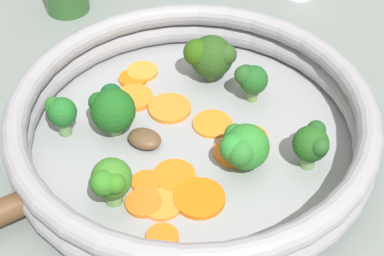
{
  "coord_description": "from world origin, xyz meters",
  "views": [
    {
      "loc": [
        0.07,
        0.45,
        0.45
      ],
      "look_at": [
        0.0,
        0.0,
        0.03
      ],
      "focal_mm": 60.0,
      "sensor_mm": 36.0,
      "label": 1
    }
  ],
  "objects_px": {
    "carrot_slice_4": "(174,176)",
    "carrot_slice_6": "(199,198)",
    "carrot_slice_12": "(252,137)",
    "broccoli_floret_3": "(243,147)",
    "carrot_slice_9": "(143,203)",
    "broccoli_floret_1": "(110,181)",
    "broccoli_floret_5": "(210,56)",
    "broccoli_floret_0": "(312,144)",
    "carrot_slice_7": "(134,98)",
    "carrot_slice_3": "(234,152)",
    "carrot_slice_10": "(162,237)",
    "carrot_slice_11": "(133,79)",
    "carrot_slice_1": "(142,71)",
    "skillet": "(192,143)",
    "broccoli_floret_6": "(60,112)",
    "broccoli_floret_4": "(112,108)",
    "carrot_slice_8": "(146,182)",
    "mushroom_piece_0": "(145,142)",
    "carrot_slice_5": "(212,124)",
    "broccoli_floret_2": "(250,78)",
    "carrot_slice_0": "(170,108)",
    "carrot_slice_2": "(162,204)"
  },
  "relations": [
    {
      "from": "carrot_slice_4",
      "to": "carrot_slice_6",
      "type": "bearing_deg",
      "value": 121.04
    },
    {
      "from": "carrot_slice_4",
      "to": "carrot_slice_12",
      "type": "distance_m",
      "value": 0.09
    },
    {
      "from": "broccoli_floret_3",
      "to": "carrot_slice_4",
      "type": "bearing_deg",
      "value": 1.13
    },
    {
      "from": "carrot_slice_4",
      "to": "carrot_slice_9",
      "type": "height_order",
      "value": "same"
    },
    {
      "from": "broccoli_floret_1",
      "to": "broccoli_floret_5",
      "type": "distance_m",
      "value": 0.2
    },
    {
      "from": "broccoli_floret_0",
      "to": "broccoli_floret_5",
      "type": "height_order",
      "value": "broccoli_floret_5"
    },
    {
      "from": "carrot_slice_7",
      "to": "carrot_slice_3",
      "type": "bearing_deg",
      "value": 133.3
    },
    {
      "from": "carrot_slice_10",
      "to": "broccoli_floret_5",
      "type": "bearing_deg",
      "value": -110.48
    },
    {
      "from": "carrot_slice_11",
      "to": "broccoli_floret_1",
      "type": "relative_size",
      "value": 0.63
    },
    {
      "from": "carrot_slice_1",
      "to": "carrot_slice_4",
      "type": "bearing_deg",
      "value": 95.1
    },
    {
      "from": "broccoli_floret_1",
      "to": "skillet",
      "type": "bearing_deg",
      "value": -139.06
    },
    {
      "from": "broccoli_floret_5",
      "to": "broccoli_floret_6",
      "type": "bearing_deg",
      "value": 21.1
    },
    {
      "from": "broccoli_floret_5",
      "to": "broccoli_floret_4",
      "type": "bearing_deg",
      "value": 30.89
    },
    {
      "from": "carrot_slice_9",
      "to": "broccoli_floret_4",
      "type": "relative_size",
      "value": 0.65
    },
    {
      "from": "carrot_slice_1",
      "to": "carrot_slice_8",
      "type": "xyz_separation_m",
      "value": [
        0.01,
        0.16,
        -0.0
      ]
    },
    {
      "from": "mushroom_piece_0",
      "to": "broccoli_floret_6",
      "type": "bearing_deg",
      "value": -23.45
    },
    {
      "from": "broccoli_floret_0",
      "to": "carrot_slice_3",
      "type": "bearing_deg",
      "value": -21.72
    },
    {
      "from": "carrot_slice_9",
      "to": "broccoli_floret_1",
      "type": "relative_size",
      "value": 0.67
    },
    {
      "from": "carrot_slice_5",
      "to": "carrot_slice_4",
      "type": "bearing_deg",
      "value": 53.49
    },
    {
      "from": "carrot_slice_11",
      "to": "mushroom_piece_0",
      "type": "height_order",
      "value": "mushroom_piece_0"
    },
    {
      "from": "carrot_slice_10",
      "to": "broccoli_floret_6",
      "type": "distance_m",
      "value": 0.17
    },
    {
      "from": "carrot_slice_8",
      "to": "broccoli_floret_2",
      "type": "height_order",
      "value": "broccoli_floret_2"
    },
    {
      "from": "carrot_slice_8",
      "to": "carrot_slice_11",
      "type": "distance_m",
      "value": 0.15
    },
    {
      "from": "carrot_slice_6",
      "to": "broccoli_floret_2",
      "type": "relative_size",
      "value": 1.09
    },
    {
      "from": "broccoli_floret_4",
      "to": "carrot_slice_6",
      "type": "bearing_deg",
      "value": 123.89
    },
    {
      "from": "carrot_slice_11",
      "to": "broccoli_floret_4",
      "type": "distance_m",
      "value": 0.08
    },
    {
      "from": "carrot_slice_8",
      "to": "broccoli_floret_0",
      "type": "distance_m",
      "value": 0.16
    },
    {
      "from": "carrot_slice_3",
      "to": "carrot_slice_7",
      "type": "height_order",
      "value": "carrot_slice_7"
    },
    {
      "from": "mushroom_piece_0",
      "to": "broccoli_floret_1",
      "type": "bearing_deg",
      "value": 61.69
    },
    {
      "from": "carrot_slice_0",
      "to": "carrot_slice_3",
      "type": "bearing_deg",
      "value": 126.74
    },
    {
      "from": "skillet",
      "to": "carrot_slice_3",
      "type": "xyz_separation_m",
      "value": [
        -0.04,
        0.03,
        0.01
      ]
    },
    {
      "from": "broccoli_floret_6",
      "to": "mushroom_piece_0",
      "type": "height_order",
      "value": "broccoli_floret_6"
    },
    {
      "from": "carrot_slice_8",
      "to": "broccoli_floret_5",
      "type": "bearing_deg",
      "value": -120.66
    },
    {
      "from": "carrot_slice_7",
      "to": "carrot_slice_9",
      "type": "bearing_deg",
      "value": 88.22
    },
    {
      "from": "carrot_slice_5",
      "to": "carrot_slice_1",
      "type": "bearing_deg",
      "value": -56.88
    },
    {
      "from": "carrot_slice_5",
      "to": "broccoli_floret_5",
      "type": "distance_m",
      "value": 0.08
    },
    {
      "from": "carrot_slice_7",
      "to": "carrot_slice_8",
      "type": "distance_m",
      "value": 0.12
    },
    {
      "from": "carrot_slice_1",
      "to": "carrot_slice_12",
      "type": "height_order",
      "value": "same"
    },
    {
      "from": "carrot_slice_3",
      "to": "mushroom_piece_0",
      "type": "distance_m",
      "value": 0.09
    },
    {
      "from": "carrot_slice_5",
      "to": "broccoli_floret_2",
      "type": "height_order",
      "value": "broccoli_floret_2"
    },
    {
      "from": "carrot_slice_0",
      "to": "carrot_slice_4",
      "type": "height_order",
      "value": "same"
    },
    {
      "from": "carrot_slice_0",
      "to": "broccoli_floret_0",
      "type": "xyz_separation_m",
      "value": [
        -0.12,
        0.1,
        0.03
      ]
    },
    {
      "from": "carrot_slice_7",
      "to": "carrot_slice_5",
      "type": "bearing_deg",
      "value": 145.54
    },
    {
      "from": "carrot_slice_5",
      "to": "carrot_slice_8",
      "type": "xyz_separation_m",
      "value": [
        0.07,
        0.07,
        0.0
      ]
    },
    {
      "from": "carrot_slice_1",
      "to": "broccoli_floret_0",
      "type": "bearing_deg",
      "value": 130.89
    },
    {
      "from": "broccoli_floret_2",
      "to": "mushroom_piece_0",
      "type": "height_order",
      "value": "broccoli_floret_2"
    },
    {
      "from": "carrot_slice_2",
      "to": "broccoli_floret_1",
      "type": "distance_m",
      "value": 0.05
    },
    {
      "from": "carrot_slice_0",
      "to": "carrot_slice_8",
      "type": "relative_size",
      "value": 1.58
    },
    {
      "from": "broccoli_floret_0",
      "to": "broccoli_floret_6",
      "type": "relative_size",
      "value": 1.08
    },
    {
      "from": "carrot_slice_4",
      "to": "carrot_slice_6",
      "type": "height_order",
      "value": "same"
    }
  ]
}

